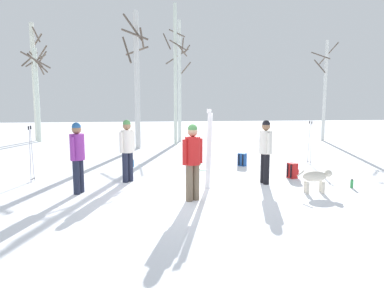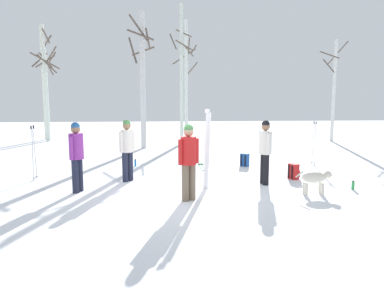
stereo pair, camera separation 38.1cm
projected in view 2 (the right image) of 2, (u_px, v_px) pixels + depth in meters
The scene contains 20 objects.
ground_plane at pixel (178, 196), 7.86m from camera, with size 60.00×60.00×0.00m, color white.
person_0 at pixel (127, 146), 9.21m from camera, with size 0.39×0.40×1.72m.
person_1 at pixel (189, 157), 7.39m from camera, with size 0.47×0.34×1.72m.
person_2 at pixel (265, 148), 8.87m from camera, with size 0.34×0.52×1.72m.
person_3 at pixel (77, 152), 8.09m from camera, with size 0.34×0.50×1.72m.
dog at pixel (316, 178), 7.96m from camera, with size 0.90×0.24×0.57m.
ski_pair_planted_0 at pixel (207, 150), 8.40m from camera, with size 0.20×0.07×2.02m.
ski_pair_lying_0 at pixel (201, 165), 11.71m from camera, with size 0.19×1.91×0.05m.
ski_poles_0 at pixel (314, 142), 11.69m from camera, with size 0.07×0.27×1.53m.
ski_poles_1 at pixel (34, 151), 9.36m from camera, with size 0.07×0.27×1.55m.
backpack_0 at pixel (245, 160), 11.48m from camera, with size 0.34×0.35×0.44m.
backpack_1 at pixel (294, 172), 9.57m from camera, with size 0.33×0.31×0.44m.
water_bottle_0 at pixel (135, 163), 11.42m from camera, with size 0.07×0.07×0.26m.
water_bottle_1 at pixel (353, 185), 8.41m from camera, with size 0.07×0.07×0.23m.
birch_tree_0 at pixel (44, 80), 19.13m from camera, with size 1.42×1.28×6.52m.
birch_tree_1 at pixel (46, 91), 18.52m from camera, with size 1.60×1.62×5.07m.
birch_tree_2 at pixel (142, 77), 15.57m from camera, with size 1.23×1.25×6.28m.
birch_tree_3 at pixel (182, 74), 16.95m from camera, with size 1.24×1.02×7.04m.
birch_tree_4 at pixel (186, 80), 18.36m from camera, with size 1.38×1.34×6.56m.
birch_tree_5 at pixel (334, 88), 18.43m from camera, with size 1.57×1.57×5.57m.
Camera 2 is at (-0.29, -7.65, 2.20)m, focal length 31.31 mm.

